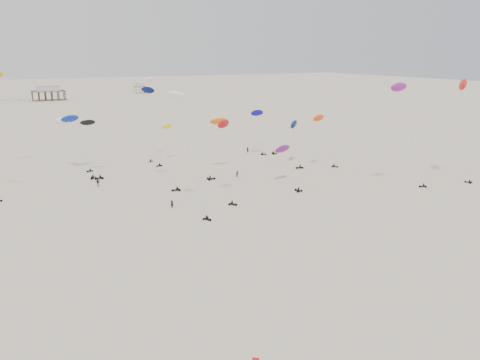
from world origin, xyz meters
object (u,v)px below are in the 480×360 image
pavilion_main (48,94)px  rig_4 (321,126)px  pavilion_small (140,89)px  rig_0 (226,143)px  spectator_0 (172,208)px  rig_9 (402,101)px

pavilion_main → rig_4: size_ratio=1.44×
pavilion_main → pavilion_small: pavilion_main is taller
pavilion_small → rig_0: (-57.37, -280.12, 8.39)m
pavilion_small → rig_4: 267.14m
rig_4 → spectator_0: size_ratio=7.26×
rig_0 → spectator_0: (-12.95, -1.80, -11.88)m
spectator_0 → pavilion_small: bearing=-60.2°
pavilion_small → spectator_0: pavilion_small is taller
pavilion_small → rig_9: (-18.15, -290.21, 16.40)m
rig_4 → spectator_0: bearing=-10.7°
spectator_0 → rig_0: bearing=-128.3°
pavilion_small → rig_9: size_ratio=0.37×
pavilion_small → rig_4: size_ratio=0.62×
pavilion_main → pavilion_small: bearing=23.2°
rig_4 → pavilion_small: bearing=-123.7°
rig_4 → rig_9: (4.00, -24.10, 8.71)m
pavilion_small → rig_0: 286.06m
rig_0 → spectator_0: 17.67m
spectator_0 → rig_9: bearing=-145.2°
pavilion_main → rig_9: 265.78m
rig_0 → rig_4: bearing=170.4°
pavilion_small → spectator_0: size_ratio=4.49×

